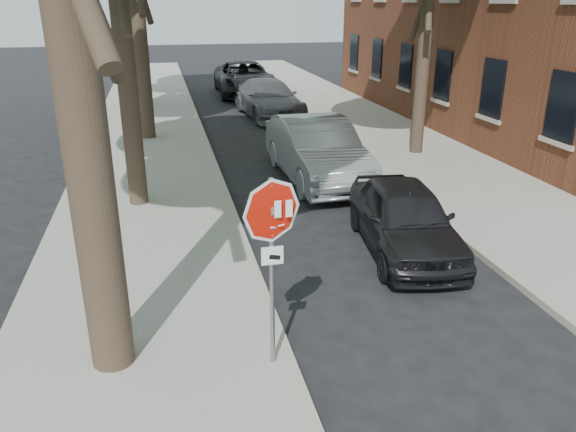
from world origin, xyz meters
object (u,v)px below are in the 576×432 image
stop_sign (272,238)px  car_d (245,79)px  car_a (405,218)px  car_b (317,150)px  car_c (269,99)px

stop_sign → car_d: 23.60m
car_a → car_b: bearing=102.3°
stop_sign → car_b: stop_sign is taller
car_d → car_c: bearing=-87.7°
car_a → car_d: 20.09m
car_a → car_d: car_d is taller
car_b → car_d: (0.32, 15.18, 0.00)m
stop_sign → car_d: bearing=82.2°
car_c → car_d: size_ratio=0.86×
car_a → car_c: 14.09m
stop_sign → car_c: 17.72m
car_d → car_b: bearing=-90.0°
stop_sign → car_b: bearing=70.7°
stop_sign → car_a: 4.81m
car_c → car_d: bearing=86.4°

